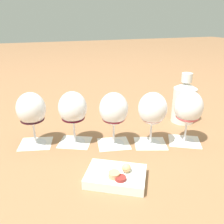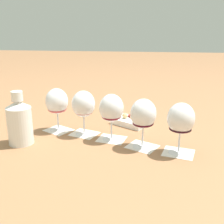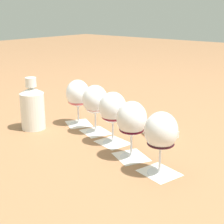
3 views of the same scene
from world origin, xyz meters
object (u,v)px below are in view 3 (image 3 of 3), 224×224
(wine_glass_3, at_px, (132,121))
(ceramic_vase, at_px, (32,107))
(wine_glass_4, at_px, (161,133))
(wine_glass_0, at_px, (78,95))
(snack_dish, at_px, (157,129))
(wine_glass_2, at_px, (113,110))
(wine_glass_1, at_px, (95,102))

(wine_glass_3, xyz_separation_m, ceramic_vase, (-0.48, -0.03, -0.04))
(wine_glass_4, height_order, ceramic_vase, ceramic_vase)
(wine_glass_4, bearing_deg, wine_glass_0, 161.76)
(snack_dish, bearing_deg, wine_glass_4, -55.97)
(ceramic_vase, bearing_deg, wine_glass_2, 13.82)
(wine_glass_4, xyz_separation_m, snack_dish, (-0.20, 0.29, -0.11))
(wine_glass_1, relative_size, ceramic_vase, 0.89)
(wine_glass_0, xyz_separation_m, wine_glass_2, (0.25, -0.07, -0.00))
(wine_glass_1, xyz_separation_m, wine_glass_2, (0.12, -0.04, 0.00))
(wine_glass_0, bearing_deg, wine_glass_2, -16.05)
(ceramic_vase, distance_m, snack_dish, 0.51)
(wine_glass_0, height_order, wine_glass_4, same)
(wine_glass_1, distance_m, wine_glass_4, 0.41)
(wine_glass_3, relative_size, snack_dish, 0.97)
(wine_glass_2, bearing_deg, ceramic_vase, -166.18)
(ceramic_vase, bearing_deg, wine_glass_1, 29.70)
(wine_glass_1, height_order, wine_glass_2, same)
(wine_glass_1, bearing_deg, wine_glass_3, -21.89)
(wine_glass_3, distance_m, ceramic_vase, 0.48)
(wine_glass_1, height_order, wine_glass_4, same)
(wine_glass_0, distance_m, wine_glass_2, 0.26)
(wine_glass_2, height_order, ceramic_vase, ceramic_vase)
(wine_glass_2, bearing_deg, snack_dish, 71.49)
(wine_glass_0, height_order, wine_glass_2, same)
(wine_glass_1, bearing_deg, ceramic_vase, -150.30)
(wine_glass_0, relative_size, wine_glass_3, 1.00)
(wine_glass_4, bearing_deg, ceramic_vase, 179.02)
(wine_glass_3, bearing_deg, wine_glass_4, -15.89)
(wine_glass_0, height_order, wine_glass_1, same)
(wine_glass_4, relative_size, snack_dish, 0.97)
(snack_dish, bearing_deg, wine_glass_1, -141.28)
(wine_glass_1, xyz_separation_m, snack_dish, (0.19, 0.15, -0.11))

